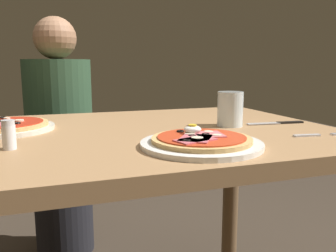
# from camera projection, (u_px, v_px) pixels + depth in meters

# --- Properties ---
(dining_table) EXTENTS (1.18, 0.85, 0.77)m
(dining_table) POSITION_uv_depth(u_px,v_px,m) (136.00, 170.00, 1.04)
(dining_table) COLOR #9E754C
(dining_table) RESTS_ON ground
(pizza_foreground) EXTENTS (0.29, 0.29, 0.05)m
(pizza_foreground) POSITION_uv_depth(u_px,v_px,m) (201.00, 142.00, 0.81)
(pizza_foreground) COLOR white
(pizza_foreground) RESTS_ON dining_table
(pizza_across_left) EXTENTS (0.28, 0.28, 0.03)m
(pizza_across_left) POSITION_uv_depth(u_px,v_px,m) (4.00, 126.00, 1.02)
(pizza_across_left) COLOR silver
(pizza_across_left) RESTS_ON dining_table
(water_glass_near) EXTENTS (0.08, 0.08, 0.11)m
(water_glass_near) POSITION_uv_depth(u_px,v_px,m) (230.00, 111.00, 1.08)
(water_glass_near) COLOR silver
(water_glass_near) RESTS_ON dining_table
(fork) EXTENTS (0.16, 0.04, 0.00)m
(fork) POSITION_uv_depth(u_px,v_px,m) (316.00, 135.00, 0.94)
(fork) COLOR silver
(fork) RESTS_ON dining_table
(knife) EXTENTS (0.20, 0.04, 0.01)m
(knife) POSITION_uv_depth(u_px,v_px,m) (279.00, 123.00, 1.13)
(knife) COLOR silver
(knife) RESTS_ON dining_table
(salt_shaker) EXTENTS (0.03, 0.03, 0.07)m
(salt_shaker) POSITION_uv_depth(u_px,v_px,m) (9.00, 135.00, 0.78)
(salt_shaker) COLOR white
(salt_shaker) RESTS_ON dining_table
(diner_person) EXTENTS (0.32, 0.32, 1.18)m
(diner_person) POSITION_uv_depth(u_px,v_px,m) (61.00, 145.00, 1.74)
(diner_person) COLOR black
(diner_person) RESTS_ON ground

